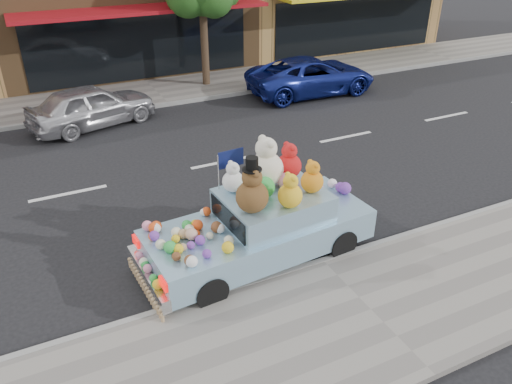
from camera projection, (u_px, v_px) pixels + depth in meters
ground at (223, 162)px, 13.47m from camera, size 120.00×120.00×0.00m
near_sidewalk at (371, 312)px, 8.33m from camera, size 60.00×3.00×0.12m
far_sidewalk at (156, 92)px, 18.55m from camera, size 60.00×3.00×0.12m
near_kerb at (322, 262)px, 9.51m from camera, size 60.00×0.12×0.13m
far_kerb at (168, 104)px, 17.37m from camera, size 60.00×0.12×0.13m
car_silver at (92, 106)px, 15.44m from camera, size 4.18×2.57×1.33m
car_blue at (312, 76)px, 18.30m from camera, size 4.84×2.35×1.33m
art_car at (261, 220)px, 9.38m from camera, size 4.60×2.08×2.38m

